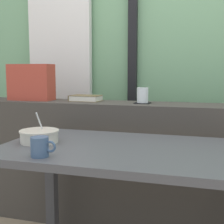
% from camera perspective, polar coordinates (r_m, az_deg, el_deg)
% --- Properties ---
extents(outdoor_backdrop, '(4.80, 0.08, 2.80)m').
position_cam_1_polar(outdoor_backdrop, '(2.66, 7.30, 14.64)').
color(outdoor_backdrop, '#7AAD7F').
rests_on(outdoor_backdrop, ground).
extents(curtain_left_panel, '(0.56, 0.06, 2.50)m').
position_cam_1_polar(curtain_left_panel, '(2.78, -9.43, 11.17)').
color(curtain_left_panel, white).
rests_on(curtain_left_panel, ground).
extents(window_divider_post, '(0.07, 0.05, 2.60)m').
position_cam_1_polar(window_divider_post, '(2.61, 3.79, 12.61)').
color(window_divider_post, black).
rests_on(window_divider_post, ground).
extents(dark_console_ledge, '(2.80, 0.32, 0.86)m').
position_cam_1_polar(dark_console_ledge, '(2.16, 4.39, -9.71)').
color(dark_console_ledge, '#423D38').
rests_on(dark_console_ledge, ground).
extents(breakfast_table, '(1.17, 0.70, 0.71)m').
position_cam_1_polar(breakfast_table, '(1.53, 1.93, -10.28)').
color(breakfast_table, '#414145').
rests_on(breakfast_table, ground).
extents(coaster_square, '(0.10, 0.10, 0.00)m').
position_cam_1_polar(coaster_square, '(2.07, 5.58, 1.65)').
color(coaster_square, black).
rests_on(coaster_square, dark_console_ledge).
extents(juice_glass, '(0.08, 0.08, 0.10)m').
position_cam_1_polar(juice_glass, '(2.06, 5.59, 2.99)').
color(juice_glass, white).
rests_on(juice_glass, coaster_square).
extents(closed_book, '(0.22, 0.15, 0.04)m').
position_cam_1_polar(closed_book, '(2.23, -4.82, 2.54)').
color(closed_book, brown).
rests_on(closed_book, dark_console_ledge).
extents(throw_pillow, '(0.32, 0.15, 0.26)m').
position_cam_1_polar(throw_pillow, '(2.36, -14.49, 5.27)').
color(throw_pillow, '#B74233').
rests_on(throw_pillow, dark_console_ledge).
extents(soup_bowl, '(0.20, 0.20, 0.16)m').
position_cam_1_polar(soup_bowl, '(1.63, -13.09, -4.32)').
color(soup_bowl, beige).
rests_on(soup_bowl, breakfast_table).
extents(ceramic_mug, '(0.11, 0.08, 0.08)m').
position_cam_1_polar(ceramic_mug, '(1.36, -12.94, -6.19)').
color(ceramic_mug, '#3D567A').
rests_on(ceramic_mug, breakfast_table).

